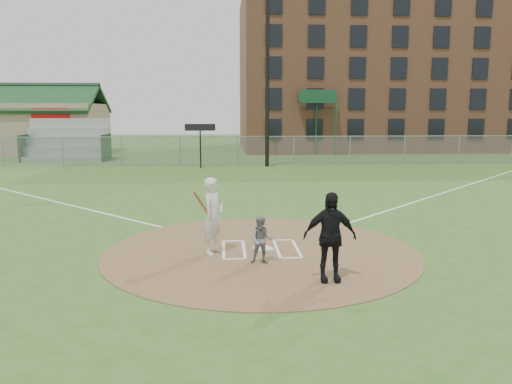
{
  "coord_description": "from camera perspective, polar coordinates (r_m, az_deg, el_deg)",
  "views": [
    {
      "loc": [
        -0.98,
        -13.0,
        3.73
      ],
      "look_at": [
        0.0,
        2.0,
        1.3
      ],
      "focal_mm": 35.0,
      "sensor_mm": 36.0,
      "label": 1
    }
  ],
  "objects": [
    {
      "name": "scoreboard_sign",
      "position": [
        33.26,
        -6.4,
        6.82
      ],
      "size": [
        2.0,
        0.1,
        2.93
      ],
      "color": "black",
      "rests_on": "ground"
    },
    {
      "name": "batter_at_plate",
      "position": [
        13.13,
        -4.88,
        -2.72
      ],
      "size": [
        0.91,
        1.1,
        2.01
      ],
      "color": "silver",
      "rests_on": "dirt_circle"
    },
    {
      "name": "bleachers",
      "position": [
        41.05,
        -20.86,
        5.6
      ],
      "size": [
        6.08,
        3.2,
        3.2
      ],
      "color": "#B7BABF",
      "rests_on": "ground"
    },
    {
      "name": "foul_line_third",
      "position": [
        23.71,
        -23.46,
        -0.62
      ],
      "size": [
        17.04,
        17.04,
        0.01
      ],
      "primitive_type": "cube",
      "rotation": [
        0.0,
        0.0,
        0.79
      ],
      "color": "white",
      "rests_on": "ground"
    },
    {
      "name": "ground",
      "position": [
        13.56,
        0.55,
        -6.79
      ],
      "size": [
        140.0,
        140.0,
        0.0
      ],
      "primitive_type": "plane",
      "color": "#345E20",
      "rests_on": "ground"
    },
    {
      "name": "clubhouse",
      "position": [
        49.06,
        -24.21,
        6.83
      ],
      "size": [
        12.2,
        8.71,
        6.23
      ],
      "color": "tan",
      "rests_on": "ground"
    },
    {
      "name": "batters_boxes",
      "position": [
        13.69,
        0.51,
        -6.51
      ],
      "size": [
        2.08,
        1.88,
        0.01
      ],
      "color": "white",
      "rests_on": "dirt_circle"
    },
    {
      "name": "dirt_circle",
      "position": [
        13.55,
        0.55,
        -6.75
      ],
      "size": [
        8.4,
        8.4,
        0.02
      ],
      "primitive_type": "cylinder",
      "color": "brown",
      "rests_on": "ground"
    },
    {
      "name": "home_plate",
      "position": [
        13.68,
        0.84,
        -6.48
      ],
      "size": [
        0.6,
        0.6,
        0.03
      ],
      "primitive_type": "cube",
      "rotation": [
        0.0,
        0.0,
        0.33
      ],
      "color": "silver",
      "rests_on": "dirt_circle"
    },
    {
      "name": "brick_warehouse",
      "position": [
        53.84,
        15.04,
        12.9
      ],
      "size": [
        30.0,
        17.17,
        15.0
      ],
      "color": "#9C6043",
      "rests_on": "ground"
    },
    {
      "name": "light_pole",
      "position": [
        34.25,
        1.31,
        14.01
      ],
      "size": [
        1.2,
        0.3,
        12.22
      ],
      "color": "black",
      "rests_on": "ground"
    },
    {
      "name": "foul_line_first",
      "position": [
        24.44,
        20.42,
        -0.16
      ],
      "size": [
        17.04,
        17.04,
        0.01
      ],
      "primitive_type": "cube",
      "rotation": [
        0.0,
        0.0,
        -0.79
      ],
      "color": "white",
      "rests_on": "ground"
    },
    {
      "name": "outfield_fence",
      "position": [
        35.11,
        -2.13,
        4.75
      ],
      "size": [
        56.08,
        0.08,
        2.03
      ],
      "color": "slate",
      "rests_on": "ground"
    },
    {
      "name": "umpire",
      "position": [
        11.08,
        8.42,
        -5.08
      ],
      "size": [
        1.17,
        0.5,
        2.0
      ],
      "primitive_type": "imported",
      "rotation": [
        0.0,
        0.0,
        -0.01
      ],
      "color": "black",
      "rests_on": "dirt_circle"
    },
    {
      "name": "catcher",
      "position": [
        12.3,
        0.65,
        -5.52
      ],
      "size": [
        0.62,
        0.51,
        1.18
      ],
      "primitive_type": "imported",
      "rotation": [
        0.0,
        0.0,
        -0.12
      ],
      "color": "slate",
      "rests_on": "dirt_circle"
    }
  ]
}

